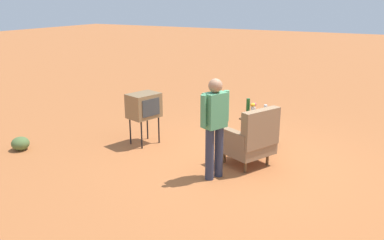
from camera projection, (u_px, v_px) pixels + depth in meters
name	position (u px, v px, depth m)	size (l,w,h in m)	color
ground_plane	(244.00, 164.00, 7.11)	(60.00, 60.00, 0.00)	#AD6033
armchair	(251.00, 139.00, 6.91)	(1.02, 1.03, 1.06)	brown
side_table	(258.00, 121.00, 7.76)	(0.56, 0.56, 0.63)	black
tv_on_stand	(144.00, 106.00, 7.90)	(0.70, 0.59, 1.03)	black
person_standing	(215.00, 123.00, 6.32)	(0.53, 0.34, 1.64)	#2D3347
soda_can_red	(271.00, 114.00, 7.68)	(0.07, 0.07, 0.12)	red
bottle_wine_green	(248.00, 107.00, 7.81)	(0.07, 0.07, 0.32)	#1E5623
bottle_short_clear	(265.00, 110.00, 7.81)	(0.06, 0.06, 0.20)	silver
flower_vase	(253.00, 109.00, 7.71)	(0.15, 0.10, 0.27)	silver
shrub_mid	(20.00, 143.00, 7.75)	(0.34, 0.34, 0.26)	#516B38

